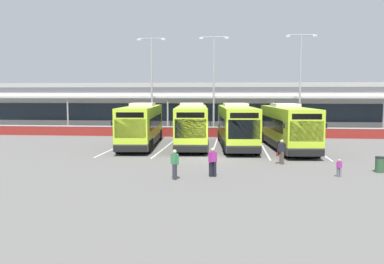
# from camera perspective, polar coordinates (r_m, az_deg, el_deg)

# --- Properties ---
(ground_plane) EXTENTS (200.00, 200.00, 0.00)m
(ground_plane) POSITION_cam_1_polar(r_m,az_deg,el_deg) (29.14, 2.59, -3.71)
(ground_plane) COLOR #605E5B
(terminal_building) EXTENTS (70.00, 13.00, 6.00)m
(terminal_building) POSITION_cam_1_polar(r_m,az_deg,el_deg) (55.68, 4.15, 3.72)
(terminal_building) COLOR #B7B7B2
(terminal_building) RESTS_ON ground
(red_barrier_wall) EXTENTS (60.00, 0.40, 1.10)m
(red_barrier_wall) POSITION_cam_1_polar(r_m,az_deg,el_deg) (43.45, 3.66, 0.02)
(red_barrier_wall) COLOR maroon
(red_barrier_wall) RESTS_ON ground
(coach_bus_leftmost) EXTENTS (3.78, 12.32, 3.78)m
(coach_bus_leftmost) POSITION_cam_1_polar(r_m,az_deg,el_deg) (36.16, -7.10, 0.87)
(coach_bus_leftmost) COLOR #B7DB2D
(coach_bus_leftmost) RESTS_ON ground
(coach_bus_left_centre) EXTENTS (3.78, 12.32, 3.78)m
(coach_bus_left_centre) POSITION_cam_1_polar(r_m,az_deg,el_deg) (35.75, -0.04, 0.86)
(coach_bus_left_centre) COLOR #B7DB2D
(coach_bus_left_centre) RESTS_ON ground
(coach_bus_centre) EXTENTS (3.78, 12.32, 3.78)m
(coach_bus_centre) POSITION_cam_1_polar(r_m,az_deg,el_deg) (35.37, 6.22, 0.78)
(coach_bus_centre) COLOR #B7DB2D
(coach_bus_centre) RESTS_ON ground
(coach_bus_right_centre) EXTENTS (3.78, 12.32, 3.78)m
(coach_bus_right_centre) POSITION_cam_1_polar(r_m,az_deg,el_deg) (34.67, 13.20, 0.58)
(coach_bus_right_centre) COLOR #B7DB2D
(coach_bus_right_centre) RESTS_ON ground
(bay_stripe_far_west) EXTENTS (0.14, 13.00, 0.01)m
(bay_stripe_far_west) POSITION_cam_1_polar(r_m,az_deg,el_deg) (36.43, -10.19, -1.96)
(bay_stripe_far_west) COLOR silver
(bay_stripe_far_west) RESTS_ON ground
(bay_stripe_west) EXTENTS (0.14, 13.00, 0.01)m
(bay_stripe_west) POSITION_cam_1_polar(r_m,az_deg,el_deg) (35.51, -3.66, -2.08)
(bay_stripe_west) COLOR silver
(bay_stripe_west) RESTS_ON ground
(bay_stripe_mid_west) EXTENTS (0.14, 13.00, 0.01)m
(bay_stripe_mid_west) POSITION_cam_1_polar(r_m,az_deg,el_deg) (35.07, 3.13, -2.17)
(bay_stripe_mid_west) COLOR silver
(bay_stripe_mid_west) RESTS_ON ground
(bay_stripe_centre) EXTENTS (0.14, 13.00, 0.01)m
(bay_stripe_centre) POSITION_cam_1_polar(r_m,az_deg,el_deg) (35.13, 10.00, -2.23)
(bay_stripe_centre) COLOR silver
(bay_stripe_centre) RESTS_ON ground
(bay_stripe_mid_east) EXTENTS (0.14, 13.00, 0.01)m
(bay_stripe_mid_east) POSITION_cam_1_polar(r_m,az_deg,el_deg) (35.68, 16.75, -2.26)
(bay_stripe_mid_east) COLOR silver
(bay_stripe_mid_east) RESTS_ON ground
(pedestrian_with_handbag) EXTENTS (0.64, 0.43, 1.62)m
(pedestrian_with_handbag) POSITION_cam_1_polar(r_m,az_deg,el_deg) (27.24, 12.42, -2.65)
(pedestrian_with_handbag) COLOR #4C4238
(pedestrian_with_handbag) RESTS_ON ground
(pedestrian_in_dark_coat) EXTENTS (0.49, 0.42, 1.62)m
(pedestrian_in_dark_coat) POSITION_cam_1_polar(r_m,az_deg,el_deg) (21.94, -2.44, -4.40)
(pedestrian_in_dark_coat) COLOR #33333D
(pedestrian_in_dark_coat) RESTS_ON ground
(pedestrian_child) EXTENTS (0.33, 0.20, 1.00)m
(pedestrian_child) POSITION_cam_1_polar(r_m,az_deg,el_deg) (24.03, 19.93, -4.67)
(pedestrian_child) COLOR slate
(pedestrian_child) RESTS_ON ground
(pedestrian_near_bin) EXTENTS (0.47, 0.41, 1.62)m
(pedestrian_near_bin) POSITION_cam_1_polar(r_m,az_deg,el_deg) (22.64, 2.92, -4.10)
(pedestrian_near_bin) COLOR black
(pedestrian_near_bin) RESTS_ON ground
(lamp_post_west) EXTENTS (3.24, 0.28, 11.00)m
(lamp_post_west) POSITION_cam_1_polar(r_m,az_deg,el_deg) (47.08, -5.67, 7.40)
(lamp_post_west) COLOR #9E9EA3
(lamp_post_west) RESTS_ON ground
(lamp_post_centre) EXTENTS (3.24, 0.28, 11.00)m
(lamp_post_centre) POSITION_cam_1_polar(r_m,az_deg,el_deg) (45.77, 3.07, 7.48)
(lamp_post_centre) COLOR #9E9EA3
(lamp_post_centre) RESTS_ON ground
(lamp_post_east) EXTENTS (3.24, 0.28, 11.00)m
(lamp_post_east) POSITION_cam_1_polar(r_m,az_deg,el_deg) (45.59, 14.93, 7.31)
(lamp_post_east) COLOR #9E9EA3
(lamp_post_east) RESTS_ON ground
(litter_bin) EXTENTS (0.54, 0.54, 0.93)m
(litter_bin) POSITION_cam_1_polar(r_m,az_deg,el_deg) (26.32, 24.83, -4.15)
(litter_bin) COLOR #2D5133
(litter_bin) RESTS_ON ground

